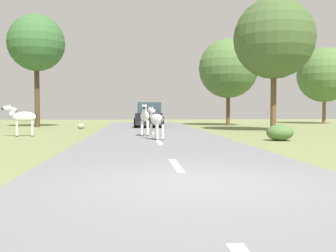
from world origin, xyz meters
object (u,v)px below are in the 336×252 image
object	(u,v)px
zebra_2	(156,120)
tree_5	(36,43)
bush_0	(280,133)
rock_1	(81,126)
zebra_4	(23,117)
zebra_0	(145,117)
tree_3	(274,39)
car_0	(150,116)
car_1	(150,115)
tree_7	(325,75)
tree_4	(228,69)

from	to	relation	value
zebra_2	tree_5	xyz separation A→B (m)	(-7.96, 13.44, 5.22)
bush_0	rock_1	bearing A→B (deg)	131.60
zebra_4	tree_5	bearing A→B (deg)	-3.02
zebra_0	tree_5	distance (m)	14.30
tree_3	rock_1	size ratio (longest dim) A/B	15.70
car_0	tree_5	size ratio (longest dim) A/B	0.55
zebra_2	car_1	size ratio (longest dim) A/B	0.31
car_1	tree_5	xyz separation A→B (m)	(-8.43, -5.16, 5.23)
bush_0	zebra_0	bearing A→B (deg)	153.50
tree_7	bush_0	bearing A→B (deg)	-120.87
car_1	rock_1	size ratio (longest dim) A/B	8.79
zebra_2	car_0	world-z (taller)	car_0
zebra_0	tree_7	size ratio (longest dim) A/B	0.23
zebra_2	tree_4	world-z (taller)	tree_4
zebra_0	tree_5	xyz separation A→B (m)	(-7.57, 10.99, 5.14)
tree_3	tree_4	bearing A→B (deg)	94.06
zebra_4	tree_3	size ratio (longest dim) A/B	0.20
car_0	zebra_0	bearing A→B (deg)	90.90
tree_3	rock_1	xyz separation A→B (m)	(-11.73, 3.59, -5.27)
tree_7	bush_0	size ratio (longest dim) A/B	6.30
zebra_0	rock_1	world-z (taller)	zebra_0
tree_3	rock_1	world-z (taller)	tree_3
rock_1	tree_5	bearing A→B (deg)	139.41
tree_7	tree_3	bearing A→B (deg)	-127.27
rock_1	tree_4	bearing A→B (deg)	24.94
zebra_2	tree_3	xyz separation A→B (m)	(7.33, 6.81, 4.59)
zebra_2	zebra_0	bearing A→B (deg)	78.16
zebra_0	tree_4	xyz separation A→B (m)	(7.10, 13.11, 3.67)
rock_1	car_0	bearing A→B (deg)	21.41
zebra_0	tree_5	size ratio (longest dim) A/B	0.19
zebra_2	bush_0	xyz separation A→B (m)	(5.06, -0.26, -0.53)
rock_1	tree_7	bearing A→B (deg)	21.96
car_1	tree_3	size ratio (longest dim) A/B	0.56
zebra_4	bush_0	bearing A→B (deg)	-120.01
zebra_2	tree_4	size ratio (longest dim) A/B	0.20
zebra_2	car_1	xyz separation A→B (m)	(0.47, 18.60, -0.01)
tree_7	rock_1	distance (m)	22.89
zebra_2	tree_7	xyz separation A→B (m)	(16.46, 18.81, 3.60)
zebra_2	zebra_4	world-z (taller)	zebra_4
zebra_4	bush_0	size ratio (longest dim) A/B	1.44
car_1	tree_7	xyz separation A→B (m)	(15.98, 0.21, 3.61)
rock_1	zebra_4	bearing A→B (deg)	-103.49
car_0	tree_3	world-z (taller)	tree_3
tree_4	car_1	bearing A→B (deg)	154.03
car_0	tree_3	size ratio (longest dim) A/B	0.57
car_1	bush_0	bearing A→B (deg)	-74.57
zebra_4	car_1	size ratio (longest dim) A/B	0.36
zebra_4	rock_1	size ratio (longest dim) A/B	3.17
car_0	bush_0	world-z (taller)	car_0
tree_4	bush_0	distance (m)	16.48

